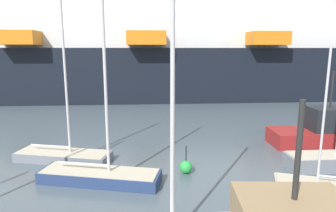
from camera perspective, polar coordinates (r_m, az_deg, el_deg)
The scene contains 6 objects.
sailboat_0 at distance 15.97m, azimuth -13.04°, elevation -12.52°, with size 6.45×2.85×10.96m.
sailboat_5 at distance 19.49m, azimuth -19.58°, elevation -8.75°, with size 6.05×2.82×9.54m.
sailboat_7 at distance 16.31m, azimuth 28.16°, elevation -13.59°, with size 4.75×2.57×6.93m.
fishing_boat_2 at distance 24.01m, azimuth 27.99°, elevation -4.41°, with size 7.43×2.85×5.32m.
channel_buoy_0 at distance 16.70m, azimuth 3.49°, elevation -11.68°, with size 0.72×0.72×1.58m.
cruise_ship at distance 45.96m, azimuth 5.05°, elevation 12.32°, with size 128.02×25.36×24.82m.
Camera 1 is at (-0.47, -6.39, 6.75)m, focal length 31.46 mm.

